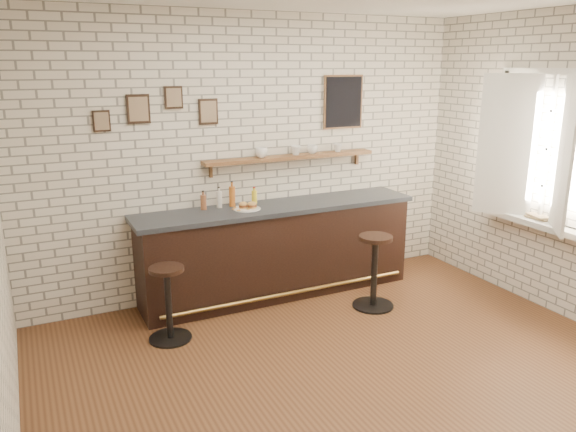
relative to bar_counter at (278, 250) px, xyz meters
name	(u,v)px	position (x,y,z in m)	size (l,w,h in m)	color
ground	(347,367)	(-0.14, -1.70, -0.51)	(5.00, 5.00, 0.00)	brown
bar_counter	(278,250)	(0.00, 0.00, 0.00)	(3.10, 0.65, 1.01)	black
sandwich_plate	(247,209)	(-0.36, -0.02, 0.51)	(0.28, 0.28, 0.01)	white
ciabatta_sandwich	(248,205)	(-0.35, -0.02, 0.55)	(0.21, 0.15, 0.06)	#DEAA5B
potato_chips	(245,208)	(-0.38, -0.02, 0.52)	(0.26, 0.18, 0.00)	#C08C43
bitters_bottle_brown	(203,202)	(-0.77, 0.17, 0.58)	(0.06, 0.06, 0.20)	brown
bitters_bottle_white	(219,199)	(-0.60, 0.17, 0.59)	(0.06, 0.06, 0.22)	silver
bitters_bottle_amber	(232,196)	(-0.45, 0.17, 0.61)	(0.07, 0.07, 0.27)	#B05A1C
condiment_bottle_yellow	(254,197)	(-0.20, 0.17, 0.58)	(0.06, 0.06, 0.18)	yellow
bar_stool_left	(168,301)	(-1.36, -0.55, -0.13)	(0.39, 0.39, 0.71)	black
bar_stool_right	(374,269)	(0.75, -0.76, -0.09)	(0.43, 0.43, 0.78)	black
wall_shelf	(291,157)	(0.26, 0.20, 0.97)	(2.00, 0.18, 0.18)	brown
shelf_cup_a	(261,153)	(-0.10, 0.20, 1.05)	(0.14, 0.14, 0.11)	white
shelf_cup_b	(296,150)	(0.32, 0.20, 1.04)	(0.11, 0.11, 0.10)	white
shelf_cup_c	(312,149)	(0.52, 0.20, 1.04)	(0.12, 0.12, 0.10)	white
shelf_cup_d	(338,148)	(0.85, 0.20, 1.04)	(0.10, 0.10, 0.09)	white
back_wall_decor	(273,105)	(0.08, 0.28, 1.54)	(2.96, 0.02, 0.56)	black
window_sill	(534,222)	(2.26, -1.40, 0.39)	(0.20, 1.35, 0.06)	white
casement_window	(540,150)	(2.21, -1.40, 1.14)	(0.40, 1.30, 1.56)	white
book_lower	(534,219)	(2.24, -1.41, 0.43)	(0.18, 0.24, 0.02)	tan
book_upper	(533,216)	(2.24, -1.39, 0.46)	(0.18, 0.24, 0.02)	tan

